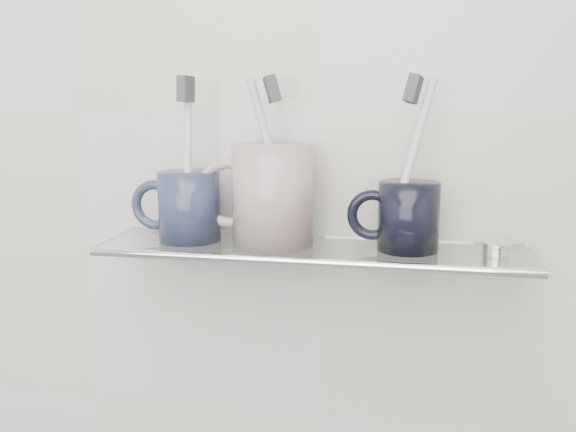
% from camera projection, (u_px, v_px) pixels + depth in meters
% --- Properties ---
extents(wall_back, '(2.50, 0.00, 2.50)m').
position_uv_depth(wall_back, '(321.00, 115.00, 0.78)').
color(wall_back, beige).
rests_on(wall_back, ground).
extents(shelf_glass, '(0.50, 0.12, 0.01)m').
position_uv_depth(shelf_glass, '(312.00, 250.00, 0.75)').
color(shelf_glass, silver).
rests_on(shelf_glass, wall_back).
extents(shelf_rail, '(0.50, 0.01, 0.01)m').
position_uv_depth(shelf_rail, '(304.00, 262.00, 0.70)').
color(shelf_rail, silver).
rests_on(shelf_rail, shelf_glass).
extents(bracket_left, '(0.02, 0.03, 0.02)m').
position_uv_depth(bracket_left, '(158.00, 242.00, 0.84)').
color(bracket_left, silver).
rests_on(bracket_left, wall_back).
extents(bracket_right, '(0.02, 0.03, 0.02)m').
position_uv_depth(bracket_right, '(493.00, 257.00, 0.76)').
color(bracket_right, silver).
rests_on(bracket_right, wall_back).
extents(mug_left, '(0.09, 0.09, 0.08)m').
position_uv_depth(mug_left, '(189.00, 206.00, 0.77)').
color(mug_left, '#191E30').
rests_on(mug_left, shelf_glass).
extents(mug_left_handle, '(0.06, 0.01, 0.06)m').
position_uv_depth(mug_left_handle, '(155.00, 205.00, 0.78)').
color(mug_left_handle, '#191E30').
rests_on(mug_left_handle, mug_left).
extents(toothbrush_left, '(0.01, 0.03, 0.19)m').
position_uv_depth(toothbrush_left, '(188.00, 157.00, 0.76)').
color(toothbrush_left, white).
rests_on(toothbrush_left, mug_left).
extents(bristles_left, '(0.02, 0.03, 0.03)m').
position_uv_depth(bristles_left, '(186.00, 89.00, 0.75)').
color(bristles_left, '#38393A').
rests_on(bristles_left, toothbrush_left).
extents(mug_center, '(0.10, 0.10, 0.12)m').
position_uv_depth(mug_center, '(273.00, 195.00, 0.75)').
color(mug_center, silver).
rests_on(mug_center, shelf_glass).
extents(mug_center_handle, '(0.08, 0.01, 0.08)m').
position_uv_depth(mug_center_handle, '(229.00, 193.00, 0.76)').
color(mug_center_handle, silver).
rests_on(mug_center_handle, mug_center).
extents(toothbrush_center, '(0.06, 0.01, 0.19)m').
position_uv_depth(toothbrush_center, '(272.00, 159.00, 0.74)').
color(toothbrush_center, '#B3B3B3').
rests_on(toothbrush_center, mug_center).
extents(bristles_center, '(0.03, 0.02, 0.03)m').
position_uv_depth(bristles_center, '(272.00, 89.00, 0.73)').
color(bristles_center, '#38393A').
rests_on(bristles_center, toothbrush_center).
extents(mug_right, '(0.08, 0.08, 0.08)m').
position_uv_depth(mug_right, '(408.00, 216.00, 0.73)').
color(mug_right, black).
rests_on(mug_right, shelf_glass).
extents(mug_right_handle, '(0.06, 0.01, 0.06)m').
position_uv_depth(mug_right_handle, '(372.00, 215.00, 0.73)').
color(mug_right_handle, black).
rests_on(mug_right_handle, mug_right).
extents(toothbrush_right, '(0.06, 0.04, 0.19)m').
position_uv_depth(toothbrush_right, '(410.00, 162.00, 0.71)').
color(toothbrush_right, silver).
rests_on(toothbrush_right, mug_right).
extents(bristles_right, '(0.02, 0.03, 0.04)m').
position_uv_depth(bristles_right, '(413.00, 89.00, 0.70)').
color(bristles_right, '#38393A').
rests_on(bristles_right, toothbrush_right).
extents(chrome_cap, '(0.03, 0.03, 0.01)m').
position_uv_depth(chrome_cap, '(497.00, 248.00, 0.71)').
color(chrome_cap, silver).
rests_on(chrome_cap, shelf_glass).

